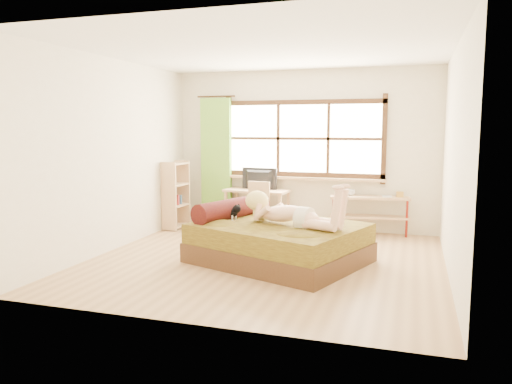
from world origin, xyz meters
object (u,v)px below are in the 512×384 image
(desk, at_px, (257,195))
(bookshelf, at_px, (176,195))
(bed, at_px, (276,241))
(chair, at_px, (257,205))
(kitten, at_px, (230,211))
(pipe_shelf, at_px, (370,206))
(woman, at_px, (290,202))

(desk, height_order, bookshelf, bookshelf)
(bed, height_order, chair, chair)
(kitten, bearing_deg, pipe_shelf, 68.95)
(kitten, bearing_deg, bookshelf, 156.21)
(woman, relative_size, pipe_shelf, 1.09)
(woman, xyz_separation_m, pipe_shelf, (0.83, 2.12, -0.34))
(kitten, bearing_deg, woman, 9.98)
(woman, distance_m, chair, 1.91)
(bed, bearing_deg, bookshelf, 164.79)
(chair, bearing_deg, desk, 112.88)
(chair, distance_m, bookshelf, 1.46)
(desk, height_order, pipe_shelf, pipe_shelf)
(bed, xyz_separation_m, bookshelf, (-2.22, 1.55, 0.31))
(chair, bearing_deg, woman, -52.98)
(bed, relative_size, chair, 2.85)
(desk, relative_size, pipe_shelf, 0.88)
(desk, distance_m, chair, 0.40)
(bed, relative_size, woman, 1.73)
(bed, bearing_deg, woman, 1.01)
(desk, relative_size, chair, 1.34)
(desk, bearing_deg, bed, -59.24)
(kitten, height_order, desk, kitten)
(woman, bearing_deg, desk, 137.82)
(bed, distance_m, desk, 2.14)
(kitten, bearing_deg, chair, 113.05)
(chair, bearing_deg, pipe_shelf, 22.05)
(woman, height_order, chair, woman)
(kitten, distance_m, chair, 1.48)
(pipe_shelf, bearing_deg, kitten, -139.04)
(kitten, height_order, pipe_shelf, kitten)
(desk, distance_m, pipe_shelf, 1.90)
(bed, relative_size, desk, 2.13)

